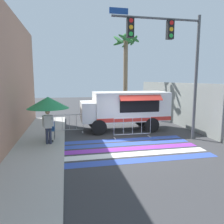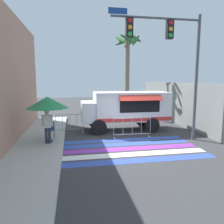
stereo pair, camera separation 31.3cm
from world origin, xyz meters
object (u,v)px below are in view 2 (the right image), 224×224
object	(u,v)px
vendor_person	(47,124)
barricade_front	(132,128)
food_truck	(124,107)
folding_chair	(50,128)
traffic_signal_pole	(171,49)
patio_umbrella	(47,103)
palm_tree	(128,60)
barricade_side	(70,124)

from	to	relation	value
vendor_person	barricade_front	world-z (taller)	vendor_person
food_truck	folding_chair	xyz separation A→B (m)	(-4.40, -1.71, -0.79)
barricade_front	traffic_signal_pole	bearing A→B (deg)	-29.10
traffic_signal_pole	barricade_front	xyz separation A→B (m)	(-1.66, 0.93, -4.14)
barricade_front	patio_umbrella	bearing A→B (deg)	-173.62
folding_chair	vendor_person	bearing A→B (deg)	-73.16
folding_chair	palm_tree	world-z (taller)	palm_tree
traffic_signal_pole	palm_tree	size ratio (longest dim) A/B	0.94
patio_umbrella	barricade_side	world-z (taller)	patio_umbrella
folding_chair	barricade_side	size ratio (longest dim) A/B	0.52
traffic_signal_pole	folding_chair	world-z (taller)	traffic_signal_pole
barricade_front	food_truck	bearing A→B (deg)	89.75
palm_tree	traffic_signal_pole	bearing A→B (deg)	-87.64
barricade_front	barricade_side	size ratio (longest dim) A/B	1.26
barricade_side	barricade_front	bearing A→B (deg)	-28.19
vendor_person	barricade_side	distance (m)	2.86
food_truck	traffic_signal_pole	distance (m)	4.61
barricade_front	palm_tree	distance (m)	7.86
patio_umbrella	barricade_front	distance (m)	4.70
barricade_front	palm_tree	size ratio (longest dim) A/B	0.31
folding_chair	barricade_front	xyz separation A→B (m)	(4.39, -0.20, -0.11)
food_truck	folding_chair	bearing A→B (deg)	-158.74
folding_chair	palm_tree	size ratio (longest dim) A/B	0.13
folding_chair	vendor_person	world-z (taller)	vendor_person
folding_chair	traffic_signal_pole	bearing A→B (deg)	8.27
food_truck	barricade_side	distance (m)	3.54
traffic_signal_pole	palm_tree	distance (m)	7.40
folding_chair	vendor_person	distance (m)	1.08
food_truck	barricade_front	xyz separation A→B (m)	(-0.01, -1.92, -0.90)
food_truck	barricade_front	bearing A→B (deg)	-90.25
food_truck	folding_chair	distance (m)	4.79
traffic_signal_pole	barricade_side	size ratio (longest dim) A/B	3.86
food_truck	folding_chair	world-z (taller)	food_truck
folding_chair	barricade_side	xyz separation A→B (m)	(0.98, 1.62, -0.13)
food_truck	traffic_signal_pole	world-z (taller)	traffic_signal_pole
barricade_side	traffic_signal_pole	bearing A→B (deg)	-28.49
vendor_person	patio_umbrella	bearing A→B (deg)	85.42
patio_umbrella	barricade_front	size ratio (longest dim) A/B	1.05
patio_umbrella	barricade_front	world-z (taller)	patio_umbrella
food_truck	palm_tree	xyz separation A→B (m)	(1.35, 4.55, 3.36)
barricade_side	palm_tree	bearing A→B (deg)	44.22
patio_umbrella	vendor_person	size ratio (longest dim) A/B	1.36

